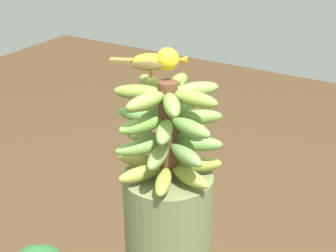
% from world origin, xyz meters
% --- Properties ---
extents(banana_bunch, '(0.26, 0.26, 0.24)m').
position_xyz_m(banana_bunch, '(0.00, -0.00, 1.26)').
color(banana_bunch, brown).
rests_on(banana_bunch, banana_tree).
extents(perched_bird, '(0.09, 0.17, 0.07)m').
position_xyz_m(perched_bird, '(0.00, 0.03, 1.42)').
color(perched_bird, '#C68933').
rests_on(perched_bird, banana_bunch).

